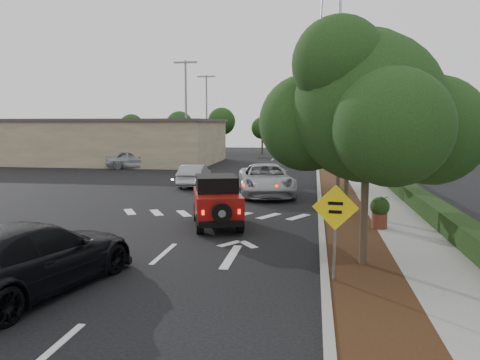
% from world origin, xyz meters
% --- Properties ---
extents(ground, '(120.00, 120.00, 0.00)m').
position_xyz_m(ground, '(0.00, 0.00, 0.00)').
color(ground, black).
rests_on(ground, ground).
extents(curb, '(0.20, 70.00, 0.15)m').
position_xyz_m(curb, '(4.60, 12.00, 0.07)').
color(curb, '#9E9B93').
rests_on(curb, ground).
extents(planting_strip, '(1.80, 70.00, 0.12)m').
position_xyz_m(planting_strip, '(5.60, 12.00, 0.06)').
color(planting_strip, black).
rests_on(planting_strip, ground).
extents(sidewalk, '(2.00, 70.00, 0.12)m').
position_xyz_m(sidewalk, '(7.50, 12.00, 0.06)').
color(sidewalk, gray).
rests_on(sidewalk, ground).
extents(hedge, '(0.80, 70.00, 0.80)m').
position_xyz_m(hedge, '(8.90, 12.00, 0.40)').
color(hedge, black).
rests_on(hedge, ground).
extents(commercial_building, '(22.00, 12.00, 4.00)m').
position_xyz_m(commercial_building, '(-16.00, 30.00, 2.00)').
color(commercial_building, '#7E7457').
rests_on(commercial_building, ground).
extents(transmission_tower, '(7.00, 4.00, 28.00)m').
position_xyz_m(transmission_tower, '(6.00, 48.00, 0.00)').
color(transmission_tower, slate).
rests_on(transmission_tower, ground).
extents(street_tree_near, '(3.80, 3.80, 5.92)m').
position_xyz_m(street_tree_near, '(5.60, -0.50, 0.00)').
color(street_tree_near, black).
rests_on(street_tree_near, ground).
extents(street_tree_mid, '(3.20, 3.20, 5.32)m').
position_xyz_m(street_tree_mid, '(5.60, 6.50, 0.00)').
color(street_tree_mid, black).
rests_on(street_tree_mid, ground).
extents(street_tree_far, '(3.40, 3.40, 5.62)m').
position_xyz_m(street_tree_far, '(5.60, 13.00, 0.00)').
color(street_tree_far, black).
rests_on(street_tree_far, ground).
extents(light_pole_a, '(2.00, 0.22, 9.00)m').
position_xyz_m(light_pole_a, '(-6.50, 26.00, 0.00)').
color(light_pole_a, slate).
rests_on(light_pole_a, ground).
extents(light_pole_b, '(2.00, 0.22, 9.00)m').
position_xyz_m(light_pole_b, '(-7.50, 38.00, 0.00)').
color(light_pole_b, slate).
rests_on(light_pole_b, ground).
extents(red_jeep, '(2.47, 3.78, 1.85)m').
position_xyz_m(red_jeep, '(0.74, 4.02, 0.94)').
color(red_jeep, black).
rests_on(red_jeep, ground).
extents(silver_suv_ahead, '(3.79, 6.30, 1.64)m').
position_xyz_m(silver_suv_ahead, '(1.78, 11.68, 0.82)').
color(silver_suv_ahead, '#A8ABB0').
rests_on(silver_suv_ahead, ground).
extents(black_suv_oncoming, '(3.40, 5.90, 1.61)m').
position_xyz_m(black_suv_oncoming, '(-1.95, -3.47, 0.80)').
color(black_suv_oncoming, black).
rests_on(black_suv_oncoming, ground).
extents(silver_sedan_oncoming, '(1.63, 4.07, 1.32)m').
position_xyz_m(silver_sedan_oncoming, '(-2.84, 14.52, 0.66)').
color(silver_sedan_oncoming, '#939499').
rests_on(silver_sedan_oncoming, ground).
extents(parked_suv, '(4.83, 2.92, 1.54)m').
position_xyz_m(parked_suv, '(-10.72, 24.61, 0.77)').
color(parked_suv, '#9FA2A6').
rests_on(parked_suv, ground).
extents(speed_hump_sign, '(1.07, 0.13, 2.27)m').
position_xyz_m(speed_hump_sign, '(4.80, -1.94, 1.57)').
color(speed_hump_sign, slate).
rests_on(speed_hump_sign, ground).
extents(terracotta_planter, '(0.67, 0.67, 1.17)m').
position_xyz_m(terracotta_planter, '(6.60, 3.90, 0.79)').
color(terracotta_planter, brown).
rests_on(terracotta_planter, ground).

